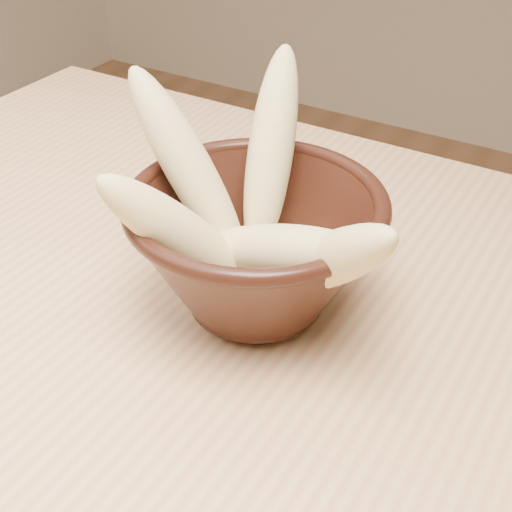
% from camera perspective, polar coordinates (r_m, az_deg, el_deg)
% --- Properties ---
extents(bowl, '(0.19, 0.19, 0.10)m').
position_cam_1_polar(bowl, '(0.51, 0.00, 0.80)').
color(bowl, black).
rests_on(bowl, table).
extents(milk_puddle, '(0.10, 0.10, 0.01)m').
position_cam_1_polar(milk_puddle, '(0.52, 0.00, -1.44)').
color(milk_puddle, '#FFF7CD').
rests_on(milk_puddle, bowl).
extents(banana_upright, '(0.06, 0.12, 0.15)m').
position_cam_1_polar(banana_upright, '(0.54, 1.19, 8.37)').
color(banana_upright, '#DEC783').
rests_on(banana_upright, bowl).
extents(banana_left, '(0.12, 0.04, 0.15)m').
position_cam_1_polar(banana_left, '(0.52, -5.41, 7.02)').
color(banana_left, '#DEC783').
rests_on(banana_left, bowl).
extents(banana_right, '(0.13, 0.09, 0.12)m').
position_cam_1_polar(banana_right, '(0.45, 5.86, -0.35)').
color(banana_right, '#DEC783').
rests_on(banana_right, bowl).
extents(banana_across, '(0.15, 0.05, 0.08)m').
position_cam_1_polar(banana_across, '(0.47, 2.05, 0.51)').
color(banana_across, '#DEC783').
rests_on(banana_across, bowl).
extents(banana_front, '(0.10, 0.12, 0.13)m').
position_cam_1_polar(banana_front, '(0.47, -6.03, 1.68)').
color(banana_front, '#DEC783').
rests_on(banana_front, bowl).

